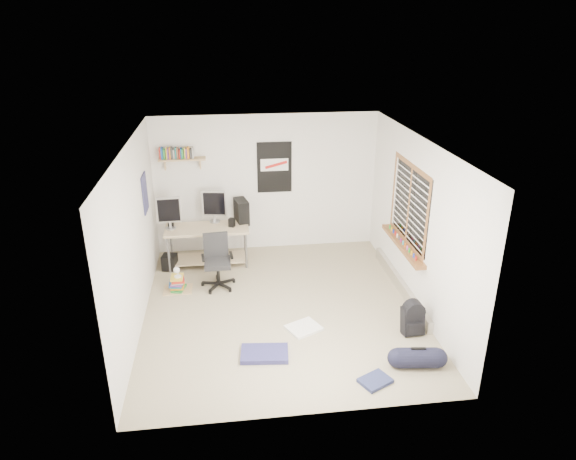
{
  "coord_description": "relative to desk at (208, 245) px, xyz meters",
  "views": [
    {
      "loc": [
        -0.74,
        -6.6,
        4.03
      ],
      "look_at": [
        0.16,
        0.43,
        1.08
      ],
      "focal_mm": 32.0,
      "sensor_mm": 36.0,
      "label": 1
    }
  ],
  "objects": [
    {
      "name": "window",
      "position": [
        3.04,
        -1.35,
        1.08
      ],
      "size": [
        0.1,
        1.5,
        1.26
      ],
      "primitive_type": "cube",
      "color": "brown",
      "rests_on": "right_wall"
    },
    {
      "name": "jeans_a",
      "position": [
        0.74,
        -2.79,
        -0.33
      ],
      "size": [
        0.64,
        0.44,
        0.07
      ],
      "primitive_type": "cube",
      "rotation": [
        0.0,
        0.0,
        -0.1
      ],
      "color": "navy",
      "rests_on": "floor"
    },
    {
      "name": "backpack",
      "position": [
        2.8,
        -2.54,
        -0.16
      ],
      "size": [
        0.3,
        0.25,
        0.39
      ],
      "primitive_type": "cube",
      "rotation": [
        0.0,
        0.0,
        0.06
      ],
      "color": "black",
      "rests_on": "floor"
    },
    {
      "name": "ceiling",
      "position": [
        1.09,
        -1.65,
        2.14
      ],
      "size": [
        4.0,
        4.5,
        0.01
      ],
      "primitive_type": "cube",
      "color": "white",
      "rests_on": "ground"
    },
    {
      "name": "desk",
      "position": [
        0.0,
        0.0,
        0.0
      ],
      "size": [
        1.55,
        1.07,
        0.65
      ],
      "primitive_type": "cube",
      "rotation": [
        0.0,
        0.0,
        -0.35
      ],
      "color": "beige",
      "rests_on": "floor"
    },
    {
      "name": "office_chair",
      "position": [
        0.17,
        -0.86,
        0.12
      ],
      "size": [
        0.62,
        0.62,
        0.87
      ],
      "primitive_type": "cube",
      "rotation": [
        0.0,
        0.0,
        0.09
      ],
      "color": "black",
      "rests_on": "floor"
    },
    {
      "name": "baseboard_heater",
      "position": [
        3.04,
        -1.35,
        -0.28
      ],
      "size": [
        0.08,
        2.5,
        0.18
      ],
      "primitive_type": "cube",
      "color": "#B7B2A8",
      "rests_on": "floor"
    },
    {
      "name": "wall_shelf",
      "position": [
        -0.36,
        0.49,
        1.42
      ],
      "size": [
        0.8,
        0.22,
        0.24
      ],
      "primitive_type": "cube",
      "color": "tan",
      "rests_on": "back_wall"
    },
    {
      "name": "subwoofer",
      "position": [
        -0.66,
        -0.14,
        -0.22
      ],
      "size": [
        0.28,
        0.28,
        0.26
      ],
      "primitive_type": "cube",
      "rotation": [
        0.0,
        0.0,
        -0.2
      ],
      "color": "black",
      "rests_on": "floor"
    },
    {
      "name": "poster_back_wall",
      "position": [
        1.24,
        0.58,
        1.19
      ],
      "size": [
        0.62,
        0.03,
        0.92
      ],
      "primitive_type": "cube",
      "color": "black",
      "rests_on": "back_wall"
    },
    {
      "name": "monitor_left",
      "position": [
        -0.61,
        0.03,
        0.51
      ],
      "size": [
        0.41,
        0.12,
        0.44
      ],
      "primitive_type": "cube",
      "rotation": [
        0.0,
        0.0,
        0.04
      ],
      "color": "#B4B5BA",
      "rests_on": "desk"
    },
    {
      "name": "poster_left_wall",
      "position": [
        -0.9,
        -0.45,
        1.14
      ],
      "size": [
        0.02,
        0.42,
        0.6
      ],
      "primitive_type": "cube",
      "color": "navy",
      "rests_on": "left_wall"
    },
    {
      "name": "duffel_bag",
      "position": [
        2.61,
        -3.25,
        -0.22
      ],
      "size": [
        0.28,
        0.28,
        0.5
      ],
      "primitive_type": "cylinder",
      "rotation": [
        0.0,
        0.0,
        -0.12
      ],
      "color": "black",
      "rests_on": "floor"
    },
    {
      "name": "monitor_right",
      "position": [
        0.14,
        0.25,
        0.51
      ],
      "size": [
        0.42,
        0.17,
        0.45
      ],
      "primitive_type": "cube",
      "rotation": [
        0.0,
        0.0,
        -0.15
      ],
      "color": "#9D9DA2",
      "rests_on": "desk"
    },
    {
      "name": "speaker_right",
      "position": [
        0.43,
        -0.01,
        0.38
      ],
      "size": [
        0.13,
        0.13,
        0.19
      ],
      "primitive_type": "cube",
      "rotation": [
        0.0,
        0.0,
        -0.42
      ],
      "color": "black",
      "rests_on": "desk"
    },
    {
      "name": "book_stack",
      "position": [
        -0.48,
        -0.9,
        -0.21
      ],
      "size": [
        0.56,
        0.5,
        0.33
      ],
      "primitive_type": "cube",
      "rotation": [
        0.0,
        0.0,
        -0.21
      ],
      "color": "olive",
      "rests_on": "floor"
    },
    {
      "name": "pc_tower",
      "position": [
        0.61,
        0.25,
        0.5
      ],
      "size": [
        0.27,
        0.44,
        0.43
      ],
      "primitive_type": "cube",
      "rotation": [
        0.0,
        0.0,
        0.2
      ],
      "color": "black",
      "rests_on": "desk"
    },
    {
      "name": "left_wall",
      "position": [
        -0.92,
        -1.65,
        0.89
      ],
      "size": [
        0.01,
        4.5,
        2.5
      ],
      "primitive_type": "cube",
      "color": "silver",
      "rests_on": "ground"
    },
    {
      "name": "tshirt",
      "position": [
        1.34,
        -2.26,
        -0.34
      ],
      "size": [
        0.55,
        0.52,
        0.04
      ],
      "primitive_type": "cube",
      "rotation": [
        0.0,
        0.0,
        0.45
      ],
      "color": "silver",
      "rests_on": "floor"
    },
    {
      "name": "right_wall",
      "position": [
        3.09,
        -1.65,
        0.89
      ],
      "size": [
        0.01,
        4.5,
        2.5
      ],
      "primitive_type": "cube",
      "color": "silver",
      "rests_on": "ground"
    },
    {
      "name": "jeans_b",
      "position": [
        2.01,
        -3.48,
        -0.34
      ],
      "size": [
        0.44,
        0.4,
        0.04
      ],
      "primitive_type": "cube",
      "rotation": [
        0.0,
        0.0,
        0.47
      ],
      "color": "#22284D",
      "rests_on": "floor"
    },
    {
      "name": "keyboard",
      "position": [
        -0.28,
        0.24,
        0.29
      ],
      "size": [
        0.43,
        0.15,
        0.02
      ],
      "primitive_type": "cube",
      "rotation": [
        0.0,
        0.0,
        0.01
      ],
      "color": "black",
      "rests_on": "desk"
    },
    {
      "name": "desk_lamp",
      "position": [
        -0.46,
        -0.92,
        0.02
      ],
      "size": [
        0.17,
        0.21,
        0.18
      ],
      "primitive_type": "cube",
      "rotation": [
        0.0,
        0.0,
        0.39
      ],
      "color": "white",
      "rests_on": "book_stack"
    },
    {
      "name": "back_wall",
      "position": [
        1.09,
        0.6,
        0.89
      ],
      "size": [
        4.0,
        0.01,
        2.5
      ],
      "primitive_type": "cube",
      "color": "silver",
      "rests_on": "ground"
    },
    {
      "name": "speaker_left",
      "position": [
        -0.61,
        0.11,
        0.38
      ],
      "size": [
        0.1,
        0.1,
        0.19
      ],
      "primitive_type": "cube",
      "rotation": [
        0.0,
        0.0,
        0.01
      ],
      "color": "black",
      "rests_on": "desk"
    },
    {
      "name": "floor",
      "position": [
        1.09,
        -1.65,
        -0.37
      ],
      "size": [
        4.0,
        4.5,
        0.01
      ],
      "primitive_type": "cube",
      "color": "gray",
      "rests_on": "ground"
    }
  ]
}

